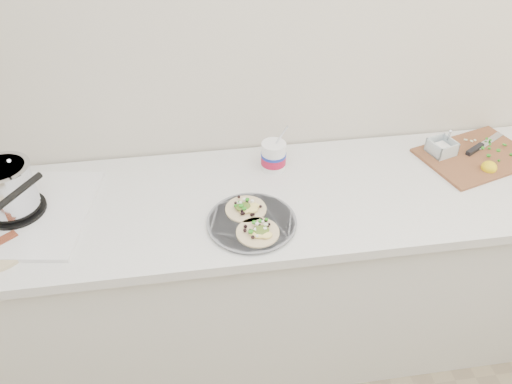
{
  "coord_description": "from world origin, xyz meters",
  "views": [
    {
      "loc": [
        -0.29,
        -0.0,
        2.08
      ],
      "look_at": [
        -0.09,
        1.37,
        0.96
      ],
      "focal_mm": 35.0,
      "sensor_mm": 36.0,
      "label": 1
    }
  ],
  "objects": [
    {
      "name": "tub",
      "position": [
        0.01,
        1.58,
        0.97
      ],
      "size": [
        0.1,
        0.1,
        0.22
      ],
      "rotation": [
        0.0,
        0.0,
        -0.24
      ],
      "color": "white",
      "rests_on": "counter"
    },
    {
      "name": "taco_plate",
      "position": [
        -0.12,
        1.27,
        0.92
      ],
      "size": [
        0.31,
        0.31,
        0.04
      ],
      "rotation": [
        0.0,
        0.0,
        -0.08
      ],
      "color": "slate",
      "rests_on": "counter"
    },
    {
      "name": "cutboard",
      "position": [
        0.84,
        1.54,
        0.92
      ],
      "size": [
        0.5,
        0.41,
        0.07
      ],
      "rotation": [
        0.0,
        0.0,
        0.29
      ],
      "color": "brown",
      "rests_on": "counter"
    },
    {
      "name": "counter",
      "position": [
        0.0,
        1.43,
        0.45
      ],
      "size": [
        2.44,
        0.66,
        0.9
      ],
      "color": "silver",
      "rests_on": "ground"
    },
    {
      "name": "stove",
      "position": [
        -0.94,
        1.44,
        0.98
      ],
      "size": [
        0.57,
        0.54,
        0.25
      ],
      "rotation": [
        0.0,
        0.0,
        -0.15
      ],
      "color": "silver",
      "rests_on": "counter"
    }
  ]
}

